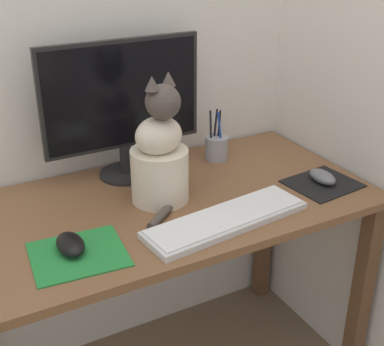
{
  "coord_description": "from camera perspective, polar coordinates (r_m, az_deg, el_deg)",
  "views": [
    {
      "loc": [
        -0.57,
        -1.23,
        1.45
      ],
      "look_at": [
        0.04,
        -0.09,
        0.83
      ],
      "focal_mm": 50.0,
      "sensor_mm": 36.0,
      "label": 1
    }
  ],
  "objects": [
    {
      "name": "computer_mouse_right",
      "position": [
        1.68,
        13.73,
        -0.4
      ],
      "size": [
        0.06,
        0.1,
        0.04
      ],
      "color": "slate",
      "rests_on": "mousepad_right"
    },
    {
      "name": "mousepad_left",
      "position": [
        1.34,
        -12.05,
        -8.47
      ],
      "size": [
        0.24,
        0.21,
        0.0
      ],
      "rotation": [
        0.0,
        0.0,
        -0.08
      ],
      "color": "#238438",
      "rests_on": "desk"
    },
    {
      "name": "cat",
      "position": [
        1.49,
        -3.46,
        1.86
      ],
      "size": [
        0.21,
        0.26,
        0.37
      ],
      "rotation": [
        0.0,
        0.0,
        0.34
      ],
      "color": "beige",
      "rests_on": "desk"
    },
    {
      "name": "mousepad_right",
      "position": [
        1.68,
        13.74,
        -1.1
      ],
      "size": [
        0.22,
        0.2,
        0.0
      ],
      "rotation": [
        0.0,
        0.0,
        0.1
      ],
      "color": "black",
      "rests_on": "desk"
    },
    {
      "name": "pen_cup",
      "position": [
        1.8,
        2.62,
        2.8
      ],
      "size": [
        0.08,
        0.08,
        0.17
      ],
      "color": "#99999E",
      "rests_on": "desk"
    },
    {
      "name": "computer_mouse_left",
      "position": [
        1.34,
        -12.85,
        -7.41
      ],
      "size": [
        0.06,
        0.11,
        0.04
      ],
      "color": "black",
      "rests_on": "mousepad_left"
    },
    {
      "name": "desk",
      "position": [
        1.6,
        -2.78,
        -6.42
      ],
      "size": [
        1.21,
        0.62,
        0.72
      ],
      "color": "brown",
      "rests_on": "ground_plane"
    },
    {
      "name": "keyboard",
      "position": [
        1.43,
        3.68,
        -4.92
      ],
      "size": [
        0.48,
        0.19,
        0.02
      ],
      "rotation": [
        0.0,
        0.0,
        0.11
      ],
      "color": "silver",
      "rests_on": "desk"
    },
    {
      "name": "monitor",
      "position": [
        1.62,
        -7.41,
        7.42
      ],
      "size": [
        0.5,
        0.17,
        0.43
      ],
      "color": "black",
      "rests_on": "desk"
    }
  ]
}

